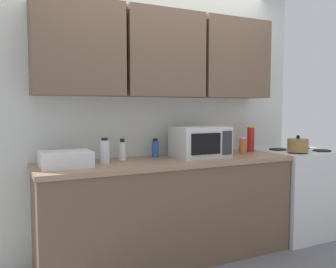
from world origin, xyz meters
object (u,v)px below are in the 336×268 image
object	(u,v)px
bottle_clear_tall	(105,151)
bottle_red_sauce	(251,139)
bottle_spice_jar	(243,146)
kettle	(298,145)
bottle_blue_cleaner	(155,148)
dish_rack	(66,159)
bottle_white_jar	(122,150)
microwave	(200,142)
stove_range	(298,192)

from	to	relation	value
bottle_clear_tall	bottle_red_sauce	bearing A→B (deg)	4.26
bottle_spice_jar	kettle	bearing A→B (deg)	-20.78
bottle_blue_cleaner	dish_rack	bearing A→B (deg)	-167.38
bottle_red_sauce	bottle_white_jar	distance (m)	1.39
dish_rack	bottle_spice_jar	distance (m)	1.71
dish_rack	bottle_red_sauce	distance (m)	1.90
microwave	bottle_blue_cleaner	distance (m)	0.42
bottle_clear_tall	bottle_spice_jar	xyz separation A→B (m)	(1.39, 0.01, -0.02)
dish_rack	bottle_blue_cleaner	distance (m)	0.85
stove_range	microwave	distance (m)	1.33
kettle	dish_rack	bearing A→B (deg)	175.90
stove_range	bottle_blue_cleaner	bearing A→B (deg)	172.53
dish_rack	bottle_white_jar	distance (m)	0.52
stove_range	bottle_spice_jar	distance (m)	0.87
kettle	bottle_blue_cleaner	bearing A→B (deg)	166.14
stove_range	bottle_red_sauce	distance (m)	0.79
kettle	bottle_red_sauce	xyz separation A→B (m)	(-0.34, 0.31, 0.05)
kettle	bottle_spice_jar	bearing A→B (deg)	159.22
kettle	microwave	size ratio (longest dim) A/B	0.42
stove_range	bottle_clear_tall	size ratio (longest dim) A/B	4.35
microwave	bottle_clear_tall	world-z (taller)	microwave
kettle	dish_rack	world-z (taller)	kettle
dish_rack	bottle_red_sauce	world-z (taller)	bottle_red_sauce
bottle_white_jar	bottle_clear_tall	bearing A→B (deg)	-147.90
bottle_blue_cleaner	bottle_white_jar	world-z (taller)	bottle_white_jar
bottle_red_sauce	bottle_spice_jar	xyz separation A→B (m)	(-0.18, -0.11, -0.05)
kettle	bottle_white_jar	world-z (taller)	bottle_white_jar
stove_range	microwave	xyz separation A→B (m)	(-1.20, 0.04, 0.59)
dish_rack	bottle_blue_cleaner	xyz separation A→B (m)	(0.83, 0.19, 0.02)
bottle_clear_tall	bottle_white_jar	xyz separation A→B (m)	(0.19, 0.12, -0.01)
bottle_blue_cleaner	bottle_clear_tall	size ratio (longest dim) A/B	0.81
microwave	bottle_blue_cleaner	bearing A→B (deg)	156.33
kettle	bottle_red_sauce	world-z (taller)	bottle_red_sauce
bottle_blue_cleaner	microwave	bearing A→B (deg)	-23.67
bottle_clear_tall	kettle	bearing A→B (deg)	-5.60
bottle_clear_tall	bottle_white_jar	bearing A→B (deg)	32.10
microwave	bottle_red_sauce	size ratio (longest dim) A/B	1.82
bottle_clear_tall	bottle_spice_jar	bearing A→B (deg)	0.46
dish_rack	kettle	bearing A→B (deg)	-4.10
microwave	bottle_red_sauce	distance (m)	0.69
kettle	bottle_spice_jar	size ratio (longest dim) A/B	1.22
bottle_blue_cleaner	bottle_spice_jar	size ratio (longest dim) A/B	1.03
bottle_clear_tall	bottle_red_sauce	world-z (taller)	bottle_red_sauce
stove_range	bottle_red_sauce	world-z (taller)	bottle_red_sauce
kettle	bottle_spice_jar	xyz separation A→B (m)	(-0.53, 0.20, -0.00)
bottle_white_jar	bottle_red_sauce	bearing A→B (deg)	-0.04
kettle	bottle_clear_tall	bearing A→B (deg)	174.40
microwave	bottle_clear_tall	distance (m)	0.90
microwave	bottle_clear_tall	size ratio (longest dim) A/B	2.29
bottle_red_sauce	bottle_white_jar	bearing A→B (deg)	179.96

